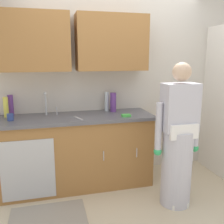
% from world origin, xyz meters
% --- Properties ---
extents(ground_plane, '(9.00, 9.00, 0.00)m').
position_xyz_m(ground_plane, '(0.00, 0.00, 0.00)').
color(ground_plane, beige).
extents(kitchen_wall_with_uppers, '(4.80, 0.44, 2.70)m').
position_xyz_m(kitchen_wall_with_uppers, '(-0.14, 0.99, 1.48)').
color(kitchen_wall_with_uppers, beige).
rests_on(kitchen_wall_with_uppers, ground).
extents(counter_cabinet, '(1.90, 0.62, 0.90)m').
position_xyz_m(counter_cabinet, '(-0.55, 0.70, 0.45)').
color(counter_cabinet, '#9E6B38').
rests_on(counter_cabinet, ground).
extents(countertop, '(1.96, 0.66, 0.04)m').
position_xyz_m(countertop, '(-0.55, 0.70, 0.92)').
color(countertop, '#595960').
rests_on(countertop, counter_cabinet).
extents(sink, '(0.50, 0.36, 0.35)m').
position_xyz_m(sink, '(-0.88, 0.71, 0.93)').
color(sink, '#B7BABF').
rests_on(sink, counter_cabinet).
extents(person_at_sink, '(0.55, 0.34, 1.62)m').
position_xyz_m(person_at_sink, '(0.49, -0.03, 0.69)').
color(person_at_sink, white).
rests_on(person_at_sink, ground).
extents(floor_mat, '(0.80, 0.50, 0.01)m').
position_xyz_m(floor_mat, '(-0.95, 0.05, 0.01)').
color(floor_mat, gray).
rests_on(floor_mat, ground).
extents(bottle_cleaner_spray, '(0.06, 0.06, 0.27)m').
position_xyz_m(bottle_cleaner_spray, '(-0.11, 0.90, 1.07)').
color(bottle_cleaner_spray, silver).
rests_on(bottle_cleaner_spray, countertop).
extents(bottle_dish_liquid, '(0.08, 0.08, 0.26)m').
position_xyz_m(bottle_dish_liquid, '(-0.03, 0.85, 1.07)').
color(bottle_dish_liquid, '#66388C').
rests_on(bottle_dish_liquid, countertop).
extents(bottle_soap, '(0.06, 0.06, 0.25)m').
position_xyz_m(bottle_soap, '(-1.39, 0.85, 1.07)').
color(bottle_soap, '#D8D14C').
rests_on(bottle_soap, countertop).
extents(bottle_water_tall, '(0.07, 0.07, 0.27)m').
position_xyz_m(bottle_water_tall, '(-1.35, 0.93, 1.07)').
color(bottle_water_tall, '#66388C').
rests_on(bottle_water_tall, countertop).
extents(cup_by_sink, '(0.08, 0.08, 0.08)m').
position_xyz_m(cup_by_sink, '(-1.33, 0.66, 0.98)').
color(cup_by_sink, '#33478C').
rests_on(cup_by_sink, countertop).
extents(knife_on_counter, '(0.09, 0.24, 0.01)m').
position_xyz_m(knife_on_counter, '(-0.54, 0.58, 0.94)').
color(knife_on_counter, silver).
rests_on(knife_on_counter, countertop).
extents(sponge, '(0.11, 0.07, 0.03)m').
position_xyz_m(sponge, '(0.05, 0.51, 0.96)').
color(sponge, '#4CBF4C').
rests_on(sponge, countertop).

